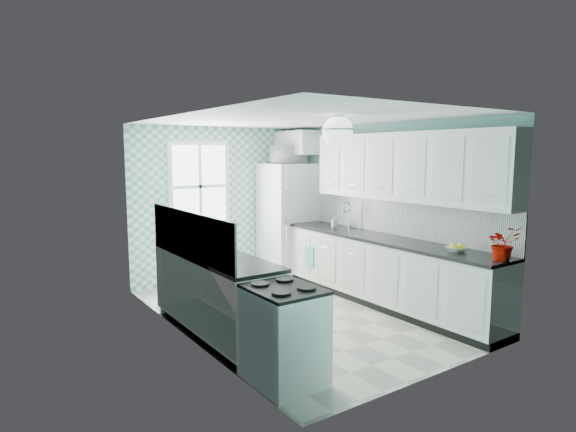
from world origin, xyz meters
TOP-DOWN VIEW (x-y plane):
  - floor at (0.00, 0.00)m, footprint 3.00×4.40m
  - ceiling at (0.00, 0.00)m, footprint 3.00×4.40m
  - wall_back at (0.00, 2.21)m, footprint 3.00×0.02m
  - wall_front at (0.00, -2.21)m, footprint 3.00×0.02m
  - wall_left at (-1.51, 0.00)m, footprint 0.02×4.40m
  - wall_right at (1.51, 0.00)m, footprint 0.02×4.40m
  - accent_wall at (0.00, 2.19)m, footprint 3.00×0.01m
  - window at (-0.35, 2.16)m, footprint 1.04×0.05m
  - backsplash_right at (1.49, -0.40)m, footprint 0.02×3.60m
  - backsplash_left at (-1.49, -0.07)m, footprint 0.02×2.15m
  - upper_cabinets_right at (1.33, -0.60)m, footprint 0.33×3.20m
  - upper_cabinet_fridge at (1.30, 1.83)m, footprint 0.40×0.74m
  - ceiling_light at (0.00, -0.80)m, footprint 0.34×0.34m
  - base_cabinets_right at (1.20, -0.40)m, footprint 0.60×3.60m
  - countertop_right at (1.19, -0.40)m, footprint 0.63×3.60m
  - base_cabinets_left at (-1.20, -0.07)m, footprint 0.60×2.15m
  - countertop_left at (-1.19, -0.07)m, footprint 0.63×2.15m
  - fridge at (1.11, 1.78)m, footprint 0.83×0.82m
  - stove at (-1.20, -1.49)m, footprint 0.58×0.72m
  - sink at (1.20, 0.47)m, footprint 0.43×0.36m
  - rug at (0.39, 0.66)m, footprint 0.79×1.04m
  - dish_towel at (0.89, 0.89)m, footprint 0.06×0.22m
  - fruit_bowl at (1.20, -1.55)m, footprint 0.25×0.25m
  - potted_plant at (1.20, -2.12)m, footprint 0.43×0.40m
  - soap_bottle at (1.25, 0.72)m, footprint 0.09×0.09m
  - microwave at (1.11, 1.78)m, footprint 0.55×0.38m

SIDE VIEW (x-z plane):
  - floor at x=0.00m, z-range -0.02..0.00m
  - rug at x=0.39m, z-range 0.00..0.02m
  - base_cabinets_right at x=1.20m, z-range 0.00..0.90m
  - base_cabinets_left at x=-1.20m, z-range 0.00..0.90m
  - stove at x=-1.20m, z-range 0.02..0.89m
  - dish_towel at x=0.89m, z-range 0.32..0.64m
  - countertop_right at x=1.19m, z-range 0.90..0.94m
  - countertop_left at x=-1.19m, z-range 0.90..0.94m
  - sink at x=1.20m, z-range 0.67..1.20m
  - fridge at x=1.11m, z-range 0.00..1.90m
  - fruit_bowl at x=1.20m, z-range 0.94..1.00m
  - soap_bottle at x=1.25m, z-range 0.94..1.10m
  - potted_plant at x=1.20m, z-range 0.94..1.31m
  - backsplash_right at x=1.49m, z-range 0.94..1.45m
  - backsplash_left at x=-1.49m, z-range 0.94..1.45m
  - wall_back at x=0.00m, z-range 0.00..2.50m
  - wall_front at x=0.00m, z-range 0.00..2.50m
  - wall_left at x=-1.51m, z-range 0.00..2.50m
  - wall_right at x=1.51m, z-range 0.00..2.50m
  - accent_wall at x=0.00m, z-range 0.00..2.50m
  - window at x=-0.35m, z-range 0.83..2.27m
  - upper_cabinets_right at x=1.33m, z-range 1.45..2.35m
  - microwave at x=1.11m, z-range 1.90..2.20m
  - upper_cabinet_fridge at x=1.30m, z-range 2.05..2.45m
  - ceiling_light at x=0.00m, z-range 2.15..2.50m
  - ceiling at x=0.00m, z-range 2.50..2.52m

